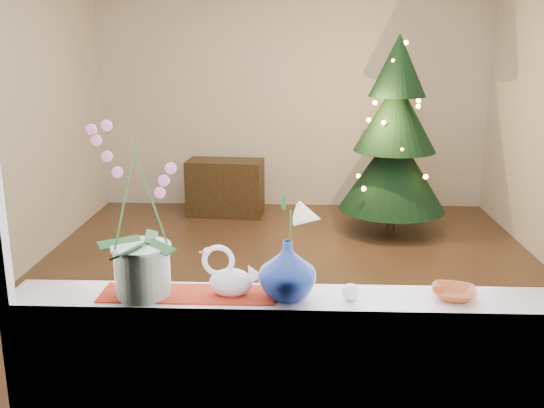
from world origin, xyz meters
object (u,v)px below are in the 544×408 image
at_px(orchid_pot, 139,211).
at_px(amber_dish, 454,294).
at_px(paperweight, 350,292).
at_px(xmas_tree, 395,135).
at_px(side_table, 225,188).
at_px(blue_vase, 287,265).
at_px(swan, 231,272).

relative_size(orchid_pot, amber_dish, 4.69).
bearing_deg(orchid_pot, paperweight, -1.16).
bearing_deg(paperweight, amber_dish, 4.46).
xyz_separation_m(xmas_tree, side_table, (-1.79, 0.53, -0.68)).
bearing_deg(blue_vase, side_table, 99.85).
height_order(swan, xmas_tree, xmas_tree).
height_order(paperweight, side_table, paperweight).
xyz_separation_m(swan, side_table, (-0.54, 4.40, -0.71)).
relative_size(paperweight, side_table, 0.08).
distance_m(blue_vase, side_table, 4.54).
relative_size(swan, paperweight, 3.42).
relative_size(orchid_pot, blue_vase, 2.57).
distance_m(blue_vase, paperweight, 0.27).
bearing_deg(paperweight, xmas_tree, 78.76).
bearing_deg(orchid_pot, swan, 1.98).
bearing_deg(swan, amber_dish, 18.17).
bearing_deg(xmas_tree, blue_vase, -104.74).
height_order(paperweight, xmas_tree, xmas_tree).
xyz_separation_m(swan, paperweight, (0.47, -0.03, -0.07)).
bearing_deg(blue_vase, swan, 176.60).
height_order(amber_dish, xmas_tree, xmas_tree).
distance_m(paperweight, side_table, 4.59).
bearing_deg(side_table, blue_vase, -75.21).
relative_size(orchid_pot, paperweight, 10.16).
height_order(swan, paperweight, swan).
height_order(orchid_pot, amber_dish, orchid_pot).
xyz_separation_m(amber_dish, side_table, (-1.42, 4.40, -0.62)).
bearing_deg(side_table, swan, -78.05).
bearing_deg(swan, orchid_pot, -160.05).
relative_size(swan, side_table, 0.28).
relative_size(blue_vase, xmas_tree, 0.14).
height_order(orchid_pot, xmas_tree, xmas_tree).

